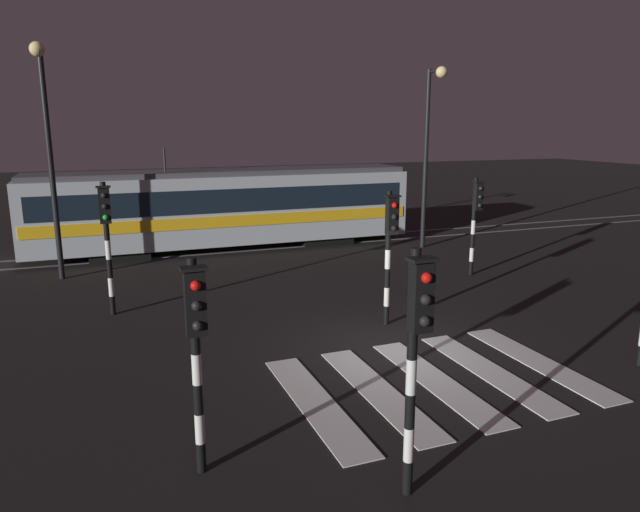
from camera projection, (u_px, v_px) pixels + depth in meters
ground_plane at (392, 348)px, 13.27m from camera, size 120.00×120.00×0.00m
rail_near at (260, 250)px, 23.71m from camera, size 80.00×0.12×0.03m
rail_far at (251, 243)px, 25.01m from camera, size 80.00×0.12×0.03m
crosswalk_zebra at (436, 381)px, 11.57m from camera, size 5.86×4.22×0.02m
traffic_light_corner_near_left at (196, 337)px, 8.02m from camera, size 0.36×0.42×3.24m
traffic_light_median_centre at (390, 238)px, 14.32m from camera, size 0.36×0.42×3.43m
traffic_light_corner_far_left at (106, 229)px, 15.08m from camera, size 0.36×0.42×3.57m
traffic_light_corner_far_right at (476, 212)px, 19.25m from camera, size 0.36×0.42×3.30m
traffic_light_kerb_mid_left at (416, 339)px, 7.48m from camera, size 0.36×0.42×3.48m
street_lamp_trackside_right at (430, 137)px, 23.07m from camera, size 0.44×1.21×7.17m
street_lamp_trackside_left at (47, 136)px, 18.06m from camera, size 0.44×1.21×7.38m
tram at (225, 207)px, 23.55m from camera, size 15.42×2.58×4.15m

